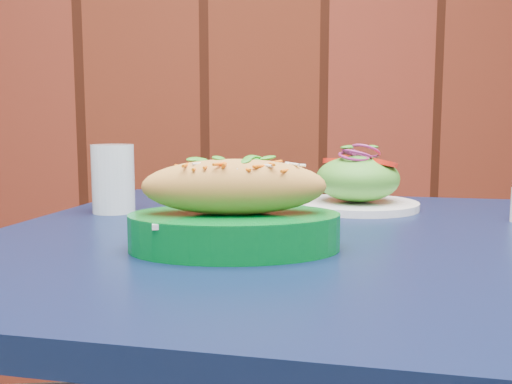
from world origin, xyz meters
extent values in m
cube|color=black|center=(0.49, 1.81, 0.73)|extent=(1.01, 1.01, 0.03)
cylinder|color=black|center=(0.28, 2.23, 0.36)|extent=(0.04, 0.04, 0.72)
cube|color=white|center=(0.41, 1.72, 0.79)|extent=(0.19, 0.11, 0.01)
ellipsoid|color=gold|center=(0.41, 1.72, 0.82)|extent=(0.21, 0.09, 0.06)
cylinder|color=white|center=(0.63, 2.01, 0.76)|extent=(0.20, 0.20, 0.01)
ellipsoid|color=#4C992D|center=(0.63, 2.01, 0.80)|extent=(0.14, 0.14, 0.08)
cylinder|color=red|center=(0.67, 1.98, 0.83)|extent=(0.04, 0.04, 0.01)
cylinder|color=red|center=(0.60, 2.03, 0.83)|extent=(0.04, 0.04, 0.01)
cylinder|color=red|center=(0.63, 2.05, 0.83)|extent=(0.04, 0.04, 0.01)
torus|color=#891D61|center=(0.63, 2.01, 0.84)|extent=(0.05, 0.05, 0.00)
torus|color=#891D61|center=(0.63, 2.01, 0.85)|extent=(0.05, 0.05, 0.00)
torus|color=#891D61|center=(0.63, 2.01, 0.85)|extent=(0.05, 0.05, 0.00)
cylinder|color=silver|center=(0.23, 2.01, 0.80)|extent=(0.07, 0.07, 0.11)
camera|label=1|loc=(0.36, 1.08, 0.90)|focal=40.00mm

